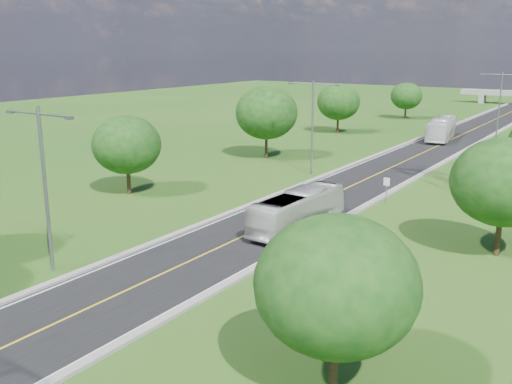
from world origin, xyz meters
TOP-DOWN VIEW (x-y plane):
  - ground at (0.00, 60.00)m, footprint 260.00×260.00m
  - road at (0.00, 66.00)m, footprint 8.00×150.00m
  - curb_left at (-4.25, 66.00)m, footprint 0.50×150.00m
  - curb_right at (4.25, 66.00)m, footprint 0.50×150.00m
  - speed_limit_sign at (5.20, 37.98)m, footprint 0.55×0.09m
  - streetlight_near_left at (-6.00, 12.00)m, footprint 5.90×0.25m
  - streetlight_mid_left at (-6.00, 45.00)m, footprint 5.90×0.25m
  - streetlight_far_right at (6.00, 78.00)m, footprint 5.90×0.25m
  - tree_lb at (-16.00, 28.00)m, footprint 6.30×6.30m
  - tree_lc at (-15.00, 50.00)m, footprint 7.56×7.56m
  - tree_ld at (-17.00, 74.00)m, footprint 6.72×6.72m
  - tree_le at (-14.50, 98.00)m, footprint 5.88×5.88m
  - tree_ra at (14.00, 10.00)m, footprint 6.30×6.30m
  - tree_rb at (16.00, 30.00)m, footprint 6.72×6.72m
  - bus_outbound at (2.39, 27.53)m, footprint 2.71×10.40m
  - bus_inbound at (-1.27, 76.15)m, footprint 4.39×11.97m

SIDE VIEW (x-z plane):
  - ground at x=0.00m, z-range 0.00..0.00m
  - road at x=0.00m, z-range 0.00..0.06m
  - curb_left at x=-4.25m, z-range 0.00..0.22m
  - curb_right at x=4.25m, z-range 0.00..0.22m
  - bus_outbound at x=2.39m, z-range 0.06..2.94m
  - speed_limit_sign at x=5.20m, z-range 0.40..2.80m
  - bus_inbound at x=-1.27m, z-range 0.06..3.32m
  - tree_le at x=-14.50m, z-range 0.91..7.75m
  - tree_lb at x=-16.00m, z-range 0.98..8.31m
  - tree_ra at x=14.00m, z-range 0.98..8.31m
  - tree_ld at x=-17.00m, z-range 1.05..8.86m
  - tree_rb at x=16.00m, z-range 1.05..8.86m
  - tree_lc at x=-15.00m, z-range 1.18..9.97m
  - streetlight_near_left at x=-6.00m, z-range 0.94..10.94m
  - streetlight_mid_left at x=-6.00m, z-range 0.94..10.94m
  - streetlight_far_right at x=6.00m, z-range 0.94..10.94m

